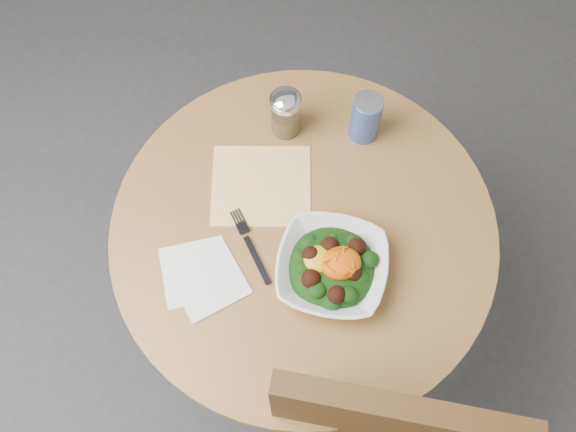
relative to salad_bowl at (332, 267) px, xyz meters
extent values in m
plane|color=#313134|center=(-0.03, 0.12, -0.78)|extent=(6.00, 6.00, 0.00)
cylinder|color=black|center=(-0.03, 0.12, -0.77)|extent=(0.52, 0.52, 0.03)
cylinder|color=black|center=(-0.03, 0.12, -0.43)|extent=(0.10, 0.10, 0.71)
cylinder|color=#AA723D|center=(-0.03, 0.12, -0.05)|extent=(0.90, 0.90, 0.04)
cube|color=#503216|center=(0.02, -0.35, -0.03)|extent=(0.43, 0.22, 0.54)
cube|color=orange|center=(-0.11, 0.25, -0.03)|extent=(0.28, 0.26, 0.00)
cube|color=white|center=(-0.30, 0.07, -0.03)|extent=(0.15, 0.15, 0.00)
cube|color=white|center=(-0.27, 0.04, -0.03)|extent=(0.18, 0.18, 0.00)
imported|color=white|center=(0.00, 0.00, 0.00)|extent=(0.32, 0.32, 0.06)
ellipsoid|color=black|center=(0.00, 0.00, -0.01)|extent=(0.20, 0.20, 0.07)
ellipsoid|color=gold|center=(-0.03, 0.02, 0.03)|extent=(0.06, 0.06, 0.02)
ellipsoid|color=#DC5A04|center=(0.02, -0.01, 0.03)|extent=(0.09, 0.08, 0.04)
cube|color=black|center=(-0.16, 0.06, -0.03)|extent=(0.04, 0.13, 0.00)
cube|color=black|center=(-0.17, 0.16, -0.03)|extent=(0.04, 0.07, 0.00)
cylinder|color=silver|center=(-0.01, 0.39, 0.02)|extent=(0.07, 0.07, 0.11)
cylinder|color=olive|center=(-0.01, 0.39, 0.00)|extent=(0.06, 0.06, 0.06)
cylinder|color=silver|center=(-0.01, 0.39, 0.08)|extent=(0.08, 0.08, 0.01)
ellipsoid|color=silver|center=(-0.01, 0.39, 0.09)|extent=(0.07, 0.07, 0.03)
cylinder|color=navy|center=(0.17, 0.34, 0.03)|extent=(0.07, 0.07, 0.13)
cylinder|color=#B0B0B7|center=(0.17, 0.34, 0.10)|extent=(0.07, 0.07, 0.00)
cube|color=#B0B0B7|center=(0.17, 0.35, 0.10)|extent=(0.02, 0.02, 0.00)
camera|label=1|loc=(-0.20, -0.45, 1.33)|focal=40.00mm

